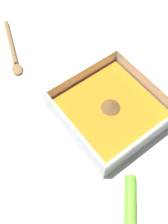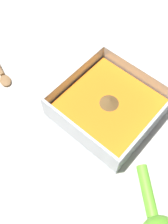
% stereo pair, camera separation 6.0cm
% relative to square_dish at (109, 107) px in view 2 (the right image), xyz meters
% --- Properties ---
extents(ground_plane, '(4.00, 4.00, 0.00)m').
position_rel_square_dish_xyz_m(ground_plane, '(0.02, -0.04, -0.02)').
color(ground_plane, beige).
extents(square_dish, '(0.22, 0.22, 0.07)m').
position_rel_square_dish_xyz_m(square_dish, '(0.00, 0.00, 0.00)').
color(square_dish, silver).
rests_on(square_dish, ground_plane).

